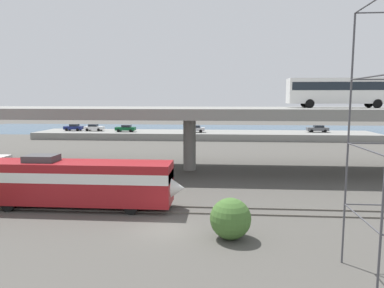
# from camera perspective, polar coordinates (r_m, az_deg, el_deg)

# --- Properties ---
(ground_plane) EXTENTS (260.00, 260.00, 0.00)m
(ground_plane) POSITION_cam_1_polar(r_m,az_deg,el_deg) (24.56, -4.51, -13.20)
(ground_plane) COLOR #4C4944
(rail_strip_near) EXTENTS (110.00, 0.12, 0.12)m
(rail_strip_near) POSITION_cam_1_polar(r_m,az_deg,el_deg) (27.56, -3.44, -10.76)
(rail_strip_near) COLOR #59544C
(rail_strip_near) RESTS_ON ground_plane
(rail_strip_far) EXTENTS (110.00, 0.12, 0.12)m
(rail_strip_far) POSITION_cam_1_polar(r_m,az_deg,el_deg) (29.01, -3.01, -9.83)
(rail_strip_far) COLOR #59544C
(rail_strip_far) RESTS_ON ground_plane
(train_locomotive) EXTENTS (16.24, 3.04, 4.18)m
(train_locomotive) POSITION_cam_1_polar(r_m,az_deg,el_deg) (29.43, -16.68, -5.59)
(train_locomotive) COLOR maroon
(train_locomotive) RESTS_ON ground_plane
(highway_overpass) EXTENTS (96.00, 12.23, 7.49)m
(highway_overpass) POSITION_cam_1_polar(r_m,az_deg,el_deg) (42.93, -0.40, 4.83)
(highway_overpass) COLOR gray
(highway_overpass) RESTS_ON ground_plane
(transit_bus_on_overpass) EXTENTS (12.00, 2.68, 3.40)m
(transit_bus_on_overpass) POSITION_cam_1_polar(r_m,az_deg,el_deg) (45.58, 22.40, 7.90)
(transit_bus_on_overpass) COLOR silver
(transit_bus_on_overpass) RESTS_ON highway_overpass
(pier_parking_lot) EXTENTS (72.21, 10.98, 1.43)m
(pier_parking_lot) POSITION_cam_1_polar(r_m,az_deg,el_deg) (78.21, 1.82, 1.43)
(pier_parking_lot) COLOR gray
(pier_parking_lot) RESTS_ON ground_plane
(parked_car_0) EXTENTS (4.27, 1.93, 1.50)m
(parked_car_0) POSITION_cam_1_polar(r_m,az_deg,el_deg) (79.21, -10.44, 2.46)
(parked_car_0) COLOR #0C4C26
(parked_car_0) RESTS_ON pier_parking_lot
(parked_car_1) EXTENTS (4.14, 1.98, 1.50)m
(parked_car_1) POSITION_cam_1_polar(r_m,az_deg,el_deg) (76.68, 0.49, 2.43)
(parked_car_1) COLOR #B7B7BC
(parked_car_1) RESTS_ON pier_parking_lot
(parked_car_2) EXTENTS (4.45, 1.90, 1.50)m
(parked_car_2) POSITION_cam_1_polar(r_m,az_deg,el_deg) (81.58, 19.25, 2.32)
(parked_car_2) COLOR #515459
(parked_car_2) RESTS_ON pier_parking_lot
(parked_car_3) EXTENTS (4.03, 1.88, 1.50)m
(parked_car_3) POSITION_cam_1_polar(r_m,az_deg,el_deg) (84.66, -18.20, 2.52)
(parked_car_3) COLOR navy
(parked_car_3) RESTS_ON pier_parking_lot
(parked_car_4) EXTENTS (4.17, 1.95, 1.50)m
(parked_car_4) POSITION_cam_1_polar(r_m,az_deg,el_deg) (82.91, -15.23, 2.54)
(parked_car_4) COLOR silver
(parked_car_4) RESTS_ON pier_parking_lot
(harbor_water) EXTENTS (140.00, 36.00, 0.01)m
(harbor_water) POSITION_cam_1_polar(r_m,az_deg,el_deg) (101.16, 2.44, 2.33)
(harbor_water) COLOR #2D5170
(harbor_water) RESTS_ON ground_plane
(shrub_right) EXTENTS (2.53, 2.53, 2.53)m
(shrub_right) POSITION_cam_1_polar(r_m,az_deg,el_deg) (22.61, 6.10, -11.64)
(shrub_right) COLOR #416A2E
(shrub_right) RESTS_ON ground_plane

